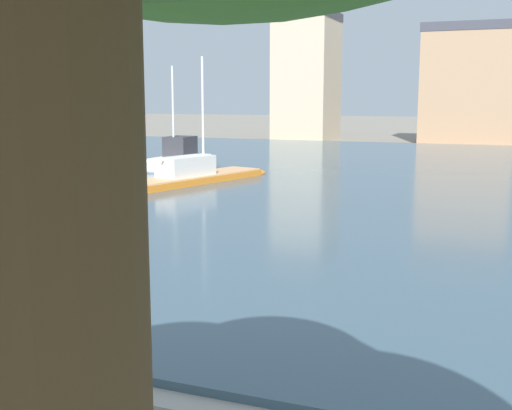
% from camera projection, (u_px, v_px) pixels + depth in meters
% --- Properties ---
extents(harbor_water, '(90.71, 51.12, 0.26)m').
position_uv_depth(harbor_water, '(417.00, 180.00, 32.80)').
color(harbor_water, '#3D5666').
rests_on(harbor_water, ground).
extents(quay_edge_coping, '(90.71, 0.50, 0.12)m').
position_uv_depth(quay_edge_coping, '(156.00, 401.00, 9.16)').
color(quay_edge_coping, '#ADA89E').
rests_on(quay_edge_coping, ground).
extents(giraffe_statue, '(0.60, 2.36, 4.12)m').
position_uv_depth(giraffe_statue, '(65.00, 286.00, 7.64)').
color(giraffe_statue, '#382B19').
rests_on(giraffe_statue, ground).
extents(sailboat_white, '(2.03, 5.88, 6.04)m').
position_uv_depth(sailboat_white, '(174.00, 161.00, 37.46)').
color(sailboat_white, white).
rests_on(sailboat_white, ground).
extents(sailboat_orange, '(4.15, 9.63, 6.20)m').
position_uv_depth(sailboat_orange, '(202.00, 176.00, 31.47)').
color(sailboat_orange, orange).
rests_on(sailboat_orange, ground).
extents(townhouse_narrow_midrow, '(5.54, 6.89, 12.64)m').
position_uv_depth(townhouse_narrow_midrow, '(307.00, 77.00, 65.18)').
color(townhouse_narrow_midrow, '#C6B293').
rests_on(townhouse_narrow_midrow, ground).
extents(townhouse_end_terrace, '(8.53, 5.10, 10.92)m').
position_uv_depth(townhouse_end_terrace, '(469.00, 84.00, 59.67)').
color(townhouse_end_terrace, tan).
rests_on(townhouse_end_terrace, ground).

